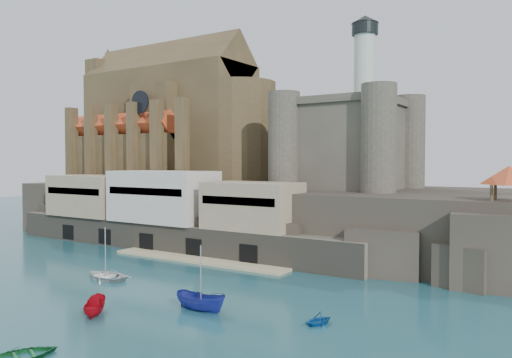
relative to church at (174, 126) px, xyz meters
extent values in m
plane|color=#184852|center=(24.13, -41.85, -22.13)|extent=(300.00, 300.00, 0.00)
cube|color=#29241E|center=(24.13, -1.85, -17.13)|extent=(100.00, 34.00, 10.00)
cube|color=#29241E|center=(-13.87, -18.35, -19.13)|extent=(9.00, 5.00, 6.00)
cube|color=#29241E|center=(2.13, -18.35, -19.13)|extent=(9.00, 5.00, 6.00)
cube|color=#29241E|center=(19.13, -18.35, -19.13)|extent=(9.00, 5.00, 6.00)
cube|color=#29241E|center=(36.13, -18.35, -19.13)|extent=(9.00, 5.00, 6.00)
cube|color=#29241E|center=(52.13, -18.35, -19.13)|extent=(9.00, 5.00, 6.00)
cube|color=#615B4D|center=(16.13, -19.35, -19.88)|extent=(70.00, 6.00, 4.50)
cube|color=tan|center=(26.13, -23.85, -21.98)|extent=(30.00, 4.00, 0.40)
cube|color=black|center=(-5.87, -22.25, -20.53)|extent=(3.00, 0.40, 2.60)
cube|color=black|center=(4.13, -22.25, -20.53)|extent=(3.00, 0.40, 2.60)
cube|color=black|center=(14.13, -22.25, -20.53)|extent=(3.00, 0.40, 2.60)
cube|color=black|center=(24.13, -22.25, -20.53)|extent=(3.00, 0.40, 2.60)
cube|color=black|center=(34.13, -22.25, -20.53)|extent=(3.00, 0.40, 2.60)
cube|color=#9B8769|center=(-3.87, -18.35, -13.88)|extent=(16.00, 9.00, 7.50)
cube|color=beige|center=(14.13, -18.35, -13.38)|extent=(18.00, 9.00, 8.50)
cube|color=#9B8769|center=(32.13, -18.35, -14.13)|extent=(14.00, 8.00, 7.00)
cube|color=#463720|center=(-1.87, 0.15, -0.13)|extent=(38.00, 14.00, 24.00)
cube|color=#463720|center=(-1.87, 0.15, 11.87)|extent=(38.00, 13.01, 13.01)
cylinder|color=#463720|center=(17.13, 0.15, -2.13)|extent=(14.00, 14.00, 20.00)
cube|color=#463720|center=(2.13, 0.15, -2.13)|extent=(10.00, 20.00, 20.00)
cube|color=#463720|center=(-5.87, -9.35, -7.13)|extent=(28.00, 5.00, 10.00)
cube|color=#463720|center=(-5.87, 9.65, -7.13)|extent=(28.00, 5.00, 10.00)
cube|color=#BF4220|center=(-5.87, -9.35, -0.53)|extent=(28.00, 5.66, 5.66)
cube|color=#BF4220|center=(-5.87, 9.65, -0.53)|extent=(28.00, 5.66, 5.66)
cube|color=#463720|center=(-20.87, 0.15, 1.87)|extent=(4.00, 10.00, 28.00)
cylinder|color=black|center=(2.13, -11.90, 3.87)|extent=(4.40, 0.30, 4.40)
cube|color=#463720|center=(-17.87, -12.35, -4.13)|extent=(1.60, 2.20, 16.00)
cube|color=#463720|center=(-11.67, -12.35, -4.13)|extent=(1.60, 2.20, 16.00)
cube|color=#463720|center=(-5.47, -12.35, -4.13)|extent=(1.60, 2.20, 16.00)
cube|color=#463720|center=(0.73, -12.35, -4.13)|extent=(1.60, 2.20, 16.00)
cube|color=#463720|center=(6.93, -12.35, -4.13)|extent=(1.60, 2.20, 16.00)
cube|color=#463720|center=(13.13, -12.35, -4.13)|extent=(1.60, 2.20, 16.00)
cube|color=#464237|center=(40.13, -0.85, -5.13)|extent=(16.00, 16.00, 14.00)
cube|color=#464237|center=(40.13, -0.85, 2.27)|extent=(17.00, 17.00, 1.20)
cylinder|color=#464237|center=(32.13, -8.85, -4.13)|extent=(5.20, 5.20, 16.00)
cylinder|color=#464237|center=(48.13, -8.85, -4.13)|extent=(5.20, 5.20, 16.00)
cylinder|color=#464237|center=(32.13, 7.15, -4.13)|extent=(5.20, 5.20, 16.00)
cylinder|color=#464237|center=(48.13, 7.15, -4.13)|extent=(5.20, 5.20, 16.00)
cylinder|color=silver|center=(42.13, 1.15, 7.87)|extent=(3.60, 3.60, 12.00)
cylinder|color=black|center=(42.13, 1.15, 14.87)|extent=(4.40, 4.40, 2.00)
cone|color=black|center=(42.13, 1.15, 16.47)|extent=(4.60, 4.60, 1.40)
cube|color=#29241E|center=(66.13, -15.85, -17.78)|extent=(12.00, 10.00, 8.70)
cube|color=#29241E|center=(62.13, -18.85, -19.63)|extent=(6.00, 5.00, 5.00)
cube|color=#463720|center=(66.13, -15.85, -13.28)|extent=(4.20, 4.20, 0.30)
cylinder|color=#463720|center=(64.53, -17.45, -11.83)|extent=(0.36, 0.36, 3.20)
cylinder|color=#463720|center=(64.53, -14.25, -11.83)|extent=(0.36, 0.36, 3.20)
pyramid|color=#BF4220|center=(66.13, -15.85, -9.13)|extent=(6.40, 6.40, 2.20)
imported|color=navy|center=(42.10, -42.65, -22.13)|extent=(2.29, 2.23, 5.83)
imported|color=#A60815|center=(34.20, -49.03, -22.13)|extent=(2.49, 2.49, 4.64)
imported|color=silver|center=(23.55, -38.65, -22.13)|extent=(1.96, 4.81, 6.54)
imported|color=#104F9C|center=(53.61, -40.25, -22.13)|extent=(2.91, 2.36, 2.91)
camera|label=1|loc=(72.89, -80.28, -7.55)|focal=35.00mm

